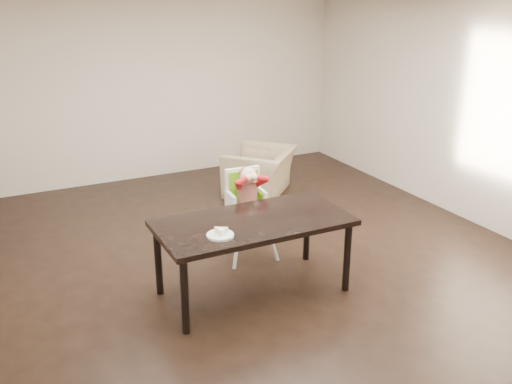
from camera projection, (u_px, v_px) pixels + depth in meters
ground at (256, 269)px, 5.97m from camera, size 7.00×7.00×0.00m
room_walls at (256, 92)px, 5.33m from camera, size 6.02×7.02×2.71m
dining_table at (253, 228)px, 5.31m from camera, size 1.80×0.90×0.75m
high_chair at (247, 193)px, 6.06m from camera, size 0.46×0.46×1.02m
plate at (221, 234)px, 4.93m from camera, size 0.27×0.27×0.07m
armchair at (260, 164)px, 8.03m from camera, size 1.13×1.13×0.85m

